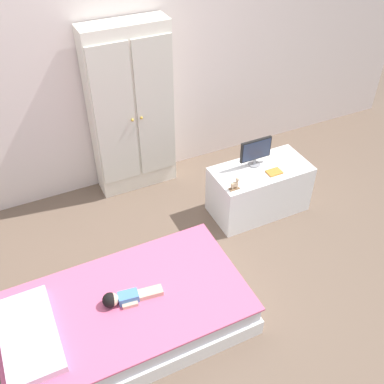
{
  "coord_description": "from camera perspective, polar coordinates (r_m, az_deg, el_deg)",
  "views": [
    {
      "loc": [
        -0.83,
        -1.83,
        2.63
      ],
      "look_at": [
        0.26,
        0.43,
        0.57
      ],
      "focal_mm": 41.71,
      "sensor_mm": 36.0,
      "label": 1
    }
  ],
  "objects": [
    {
      "name": "rocking_horse_toy",
      "position": [
        3.46,
        5.54,
        0.98
      ],
      "size": [
        0.08,
        0.04,
        0.1
      ],
      "color": "#8E6642",
      "rests_on": "tv_stand"
    },
    {
      "name": "bed",
      "position": [
        3.09,
        -8.37,
        -15.26
      ],
      "size": [
        1.59,
        0.88,
        0.27
      ],
      "color": "white",
      "rests_on": "ground_plane"
    },
    {
      "name": "doll",
      "position": [
        2.96,
        -9.01,
        -13.25
      ],
      "size": [
        0.39,
        0.14,
        0.1
      ],
      "color": "#4C84C6",
      "rests_on": "bed"
    },
    {
      "name": "tv_stand",
      "position": [
        3.86,
        8.56,
        0.35
      ],
      "size": [
        0.82,
        0.42,
        0.44
      ],
      "primitive_type": "cube",
      "color": "white",
      "rests_on": "ground_plane"
    },
    {
      "name": "tv_monitor",
      "position": [
        3.68,
        8.16,
        5.24
      ],
      "size": [
        0.28,
        0.1,
        0.24
      ],
      "color": "#99999E",
      "rests_on": "tv_stand"
    },
    {
      "name": "wardrobe",
      "position": [
        3.87,
        -7.74,
        10.16
      ],
      "size": [
        0.7,
        0.26,
        1.51
      ],
      "color": "white",
      "rests_on": "ground_plane"
    },
    {
      "name": "ground_plane",
      "position": [
        3.32,
        -0.85,
        -13.26
      ],
      "size": [
        10.0,
        10.0,
        0.02
      ],
      "primitive_type": "cube",
      "color": "brown"
    },
    {
      "name": "back_wall",
      "position": [
        3.73,
        -11.88,
        18.6
      ],
      "size": [
        6.4,
        0.05,
        2.7
      ],
      "primitive_type": "cube",
      "color": "silver",
      "rests_on": "ground_plane"
    },
    {
      "name": "book_orange",
      "position": [
        3.7,
        10.47,
        2.53
      ],
      "size": [
        0.12,
        0.09,
        0.01
      ],
      "primitive_type": "cube",
      "color": "orange",
      "rests_on": "tv_stand"
    },
    {
      "name": "pillow",
      "position": [
        2.94,
        -20.11,
        -16.79
      ],
      "size": [
        0.32,
        0.63,
        0.05
      ],
      "primitive_type": "cube",
      "color": "silver",
      "rests_on": "bed"
    }
  ]
}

